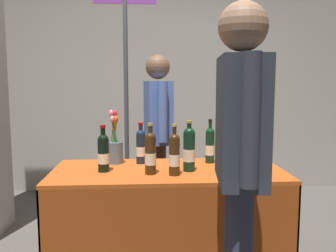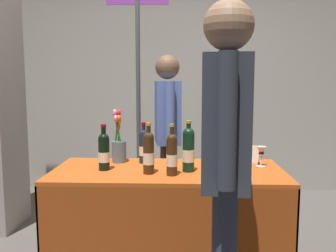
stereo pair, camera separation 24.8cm
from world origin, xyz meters
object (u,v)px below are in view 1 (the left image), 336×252
(booth_signpost, at_px, (126,74))
(taster_foreground_right, at_px, (240,144))
(tasting_table, at_px, (168,202))
(display_bottle_0, at_px, (103,152))
(flower_vase, at_px, (115,147))
(featured_wine_bottle, at_px, (141,146))
(vendor_presenter, at_px, (158,126))
(wine_glass_near_vendor, at_px, (257,150))

(booth_signpost, bearing_deg, taster_foreground_right, -71.09)
(tasting_table, xyz_separation_m, display_bottle_0, (-0.43, -0.03, 0.36))
(flower_vase, relative_size, booth_signpost, 0.17)
(taster_foreground_right, bearing_deg, tasting_table, 29.64)
(tasting_table, relative_size, featured_wine_bottle, 5.21)
(tasting_table, bearing_deg, flower_vase, 150.56)
(display_bottle_0, distance_m, flower_vase, 0.25)
(featured_wine_bottle, height_order, vendor_presenter, vendor_presenter)
(taster_foreground_right, xyz_separation_m, booth_signpost, (-0.64, 1.88, 0.37))
(display_bottle_0, xyz_separation_m, taster_foreground_right, (0.74, -0.69, 0.17))
(display_bottle_0, height_order, wine_glass_near_vendor, display_bottle_0)
(wine_glass_near_vendor, distance_m, flower_vase, 1.04)
(display_bottle_0, height_order, flower_vase, flower_vase)
(taster_foreground_right, bearing_deg, wine_glass_near_vendor, -15.81)
(display_bottle_0, relative_size, vendor_presenter, 0.20)
(vendor_presenter, bearing_deg, display_bottle_0, -31.50)
(featured_wine_bottle, xyz_separation_m, vendor_presenter, (0.15, 0.65, 0.06))
(flower_vase, height_order, booth_signpost, booth_signpost)
(display_bottle_0, bearing_deg, vendor_presenter, 65.88)
(display_bottle_0, relative_size, taster_foreground_right, 0.18)
(wine_glass_near_vendor, height_order, flower_vase, flower_vase)
(display_bottle_0, bearing_deg, taster_foreground_right, -43.12)
(flower_vase, bearing_deg, featured_wine_bottle, -4.81)
(flower_vase, bearing_deg, taster_foreground_right, -54.03)
(wine_glass_near_vendor, distance_m, taster_foreground_right, 0.94)
(wine_glass_near_vendor, bearing_deg, vendor_presenter, 133.58)
(tasting_table, distance_m, featured_wine_bottle, 0.45)
(taster_foreground_right, distance_m, booth_signpost, 2.02)
(tasting_table, bearing_deg, taster_foreground_right, -67.13)
(featured_wine_bottle, height_order, display_bottle_0, display_bottle_0)
(featured_wine_bottle, xyz_separation_m, booth_signpost, (-0.15, 0.96, 0.54))
(flower_vase, height_order, vendor_presenter, vendor_presenter)
(tasting_table, bearing_deg, wine_glass_near_vendor, 10.22)
(wine_glass_near_vendor, bearing_deg, taster_foreground_right, -112.58)
(wine_glass_near_vendor, bearing_deg, tasting_table, -169.78)
(vendor_presenter, bearing_deg, wine_glass_near_vendor, 36.20)
(taster_foreground_right, bearing_deg, featured_wine_bottle, 34.93)
(wine_glass_near_vendor, height_order, vendor_presenter, vendor_presenter)
(tasting_table, bearing_deg, booth_signpost, 106.31)
(flower_vase, xyz_separation_m, booth_signpost, (0.04, 0.94, 0.55))
(featured_wine_bottle, distance_m, wine_glass_near_vendor, 0.85)
(flower_vase, xyz_separation_m, taster_foreground_right, (0.68, -0.94, 0.18))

